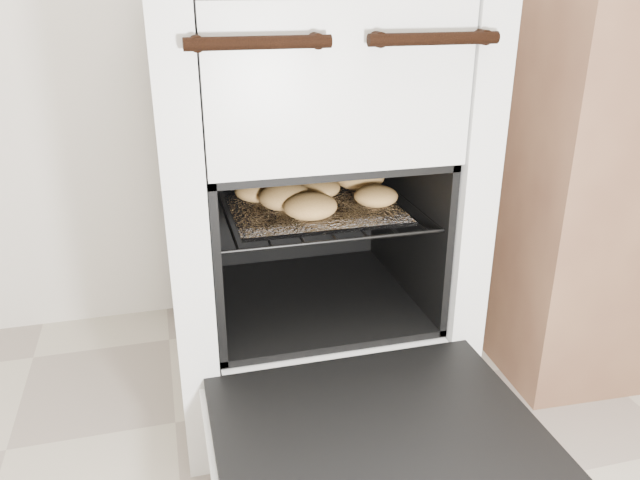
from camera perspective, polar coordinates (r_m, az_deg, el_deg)
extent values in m
cube|color=silver|center=(1.37, -1.69, 4.73)|extent=(0.59, 0.63, 0.91)
cylinder|color=black|center=(0.95, -5.60, 17.51)|extent=(0.22, 0.02, 0.02)
cylinder|color=black|center=(1.03, 10.42, 17.64)|extent=(0.22, 0.02, 0.02)
cube|color=black|center=(1.05, 5.18, -16.96)|extent=(0.51, 0.39, 0.02)
cube|color=silver|center=(1.06, 5.15, -17.70)|extent=(0.53, 0.41, 0.02)
cylinder|color=black|center=(1.27, -10.23, 2.28)|extent=(0.01, 0.41, 0.01)
cylinder|color=black|center=(1.36, 7.81, 3.86)|extent=(0.01, 0.41, 0.01)
cylinder|color=black|center=(1.12, 1.54, -0.08)|extent=(0.42, 0.01, 0.01)
cylinder|color=black|center=(1.48, -2.74, 5.57)|extent=(0.42, 0.01, 0.01)
cylinder|color=black|center=(1.27, -8.69, 2.43)|extent=(0.01, 0.39, 0.01)
cylinder|color=black|center=(1.28, -6.05, 2.67)|extent=(0.01, 0.39, 0.01)
cylinder|color=black|center=(1.29, -3.45, 2.91)|extent=(0.01, 0.39, 0.01)
cylinder|color=black|center=(1.30, -0.89, 3.14)|extent=(0.01, 0.39, 0.01)
cylinder|color=black|center=(1.31, 1.62, 3.35)|extent=(0.01, 0.39, 0.01)
cylinder|color=black|center=(1.33, 4.07, 3.56)|extent=(0.01, 0.39, 0.01)
cylinder|color=black|center=(1.35, 6.46, 3.75)|extent=(0.01, 0.39, 0.01)
cube|color=white|center=(1.28, -0.68, 3.11)|extent=(0.34, 0.30, 0.01)
ellipsoid|color=tan|center=(1.27, 5.13, 4.04)|extent=(0.11, 0.11, 0.04)
ellipsoid|color=tan|center=(1.32, -0.33, 4.79)|extent=(0.14, 0.14, 0.04)
ellipsoid|color=tan|center=(1.25, -3.22, 4.02)|extent=(0.15, 0.15, 0.05)
ellipsoid|color=tan|center=(1.30, -5.76, 4.56)|extent=(0.13, 0.13, 0.04)
ellipsoid|color=tan|center=(1.37, 3.62, 5.80)|extent=(0.15, 0.15, 0.05)
ellipsoid|color=tan|center=(1.20, -0.93, 3.14)|extent=(0.12, 0.12, 0.05)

